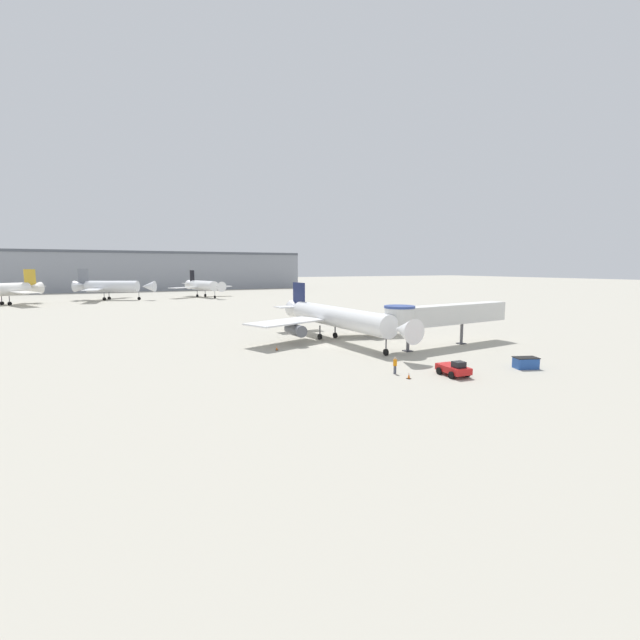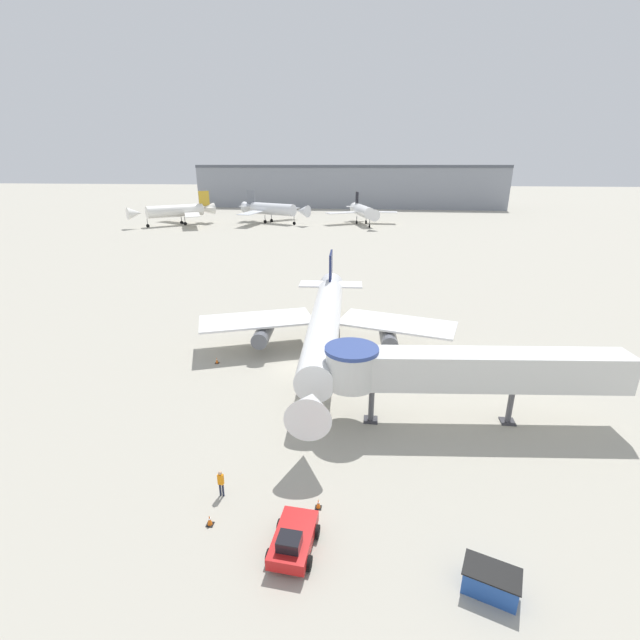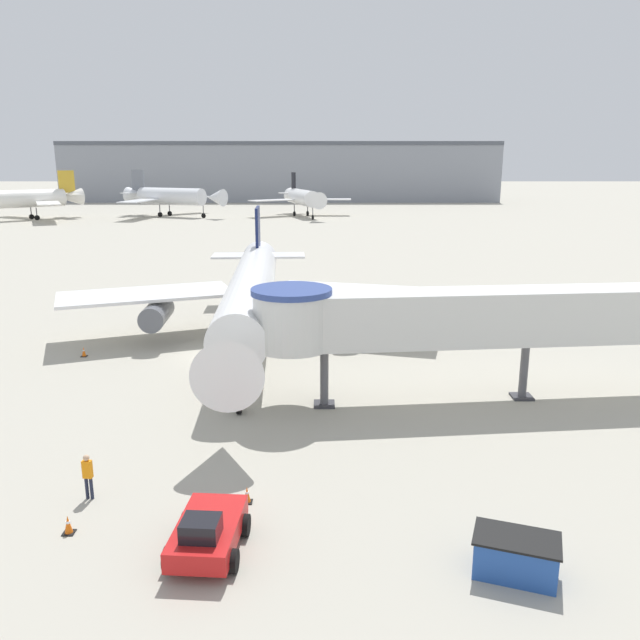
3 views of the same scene
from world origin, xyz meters
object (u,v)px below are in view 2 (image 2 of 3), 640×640
object	(u,v)px
jet_bridge	(456,369)
traffic_cone_near_nose	(318,504)
main_airplane	(325,324)
ground_crew_marshaller	(221,482)
service_container_blue	(491,581)
background_jet_black_tail	(363,211)
pushback_tug_red	(293,540)
traffic_cone_apron_front	(210,520)
background_jet_gray_tail	(272,209)
traffic_cone_port_wing	(217,361)
background_jet_gold_tail	(177,211)

from	to	relation	value
jet_bridge	traffic_cone_near_nose	distance (m)	14.48
main_airplane	traffic_cone_near_nose	bearing A→B (deg)	-87.53
traffic_cone_near_nose	ground_crew_marshaller	xyz separation A→B (m)	(-6.02, 0.27, 0.74)
service_container_blue	background_jet_black_tail	world-z (taller)	background_jet_black_tail
pushback_tug_red	service_container_blue	world-z (taller)	pushback_tug_red
traffic_cone_apron_front	background_jet_black_tail	xyz separation A→B (m)	(4.55, 130.88, 4.15)
pushback_tug_red	background_jet_gray_tail	size ratio (longest dim) A/B	0.13
pushback_tug_red	traffic_cone_near_nose	world-z (taller)	pushback_tug_red
pushback_tug_red	traffic_cone_port_wing	world-z (taller)	pushback_tug_red
background_jet_gold_tail	pushback_tug_red	bearing A→B (deg)	-16.09
main_airplane	jet_bridge	world-z (taller)	main_airplane
jet_bridge	service_container_blue	size ratio (longest dim) A/B	7.72
background_jet_gold_tail	background_jet_gray_tail	world-z (taller)	background_jet_gray_tail
jet_bridge	background_jet_gray_tail	world-z (taller)	background_jet_gray_tail
pushback_tug_red	background_jet_black_tail	distance (m)	132.06
jet_bridge	traffic_cone_port_wing	xyz separation A→B (m)	(-22.03, 7.90, -4.33)
traffic_cone_apron_front	service_container_blue	bearing A→B (deg)	-8.46
jet_bridge	background_jet_gold_tail	xyz separation A→B (m)	(-72.02, 108.86, 0.07)
pushback_tug_red	background_jet_black_tail	size ratio (longest dim) A/B	0.14
jet_bridge	background_jet_gray_tail	distance (m)	125.50
main_airplane	ground_crew_marshaller	size ratio (longest dim) A/B	18.35
traffic_cone_port_wing	background_jet_black_tail	distance (m)	111.31
traffic_cone_apron_front	traffic_cone_near_nose	distance (m)	6.27
jet_bridge	traffic_cone_apron_front	world-z (taller)	jet_bridge
service_container_blue	traffic_cone_apron_front	distance (m)	14.89
jet_bridge	traffic_cone_port_wing	bearing A→B (deg)	154.48
pushback_tug_red	traffic_cone_apron_front	bearing A→B (deg)	171.46
traffic_cone_apron_front	traffic_cone_port_wing	xyz separation A→B (m)	(-6.91, 20.25, -0.01)
main_airplane	pushback_tug_red	xyz separation A→B (m)	(1.14, -24.48, -2.94)
traffic_cone_apron_front	background_jet_gray_tail	world-z (taller)	background_jet_gray_tail
main_airplane	ground_crew_marshaller	world-z (taller)	main_airplane
jet_bridge	traffic_cone_port_wing	distance (m)	23.81
pushback_tug_red	background_jet_black_tail	world-z (taller)	background_jet_black_tail
ground_crew_marshaller	traffic_cone_port_wing	bearing A→B (deg)	-62.80
traffic_cone_port_wing	jet_bridge	bearing A→B (deg)	-19.73
traffic_cone_apron_front	main_airplane	bearing A→B (deg)	80.57
pushback_tug_red	service_container_blue	size ratio (longest dim) A/B	1.27
pushback_tug_red	background_jet_gray_tail	xyz separation A→B (m)	(-31.87, 131.73, 3.99)
background_jet_gray_tail	main_airplane	bearing A→B (deg)	-138.47
jet_bridge	main_airplane	bearing A→B (deg)	129.79
ground_crew_marshaller	jet_bridge	bearing A→B (deg)	-140.14
main_airplane	service_container_blue	xyz separation A→B (m)	(10.85, -25.55, -3.05)
background_jet_gray_tail	background_jet_black_tail	bearing A→B (deg)	-63.97
main_airplane	traffic_cone_port_wing	xyz separation A→B (m)	(-10.79, -3.12, -3.39)
traffic_cone_port_wing	background_jet_black_tail	world-z (taller)	background_jet_black_tail
main_airplane	background_jet_gold_tail	xyz separation A→B (m)	(-60.78, 97.84, 1.01)
jet_bridge	traffic_cone_port_wing	world-z (taller)	jet_bridge
pushback_tug_red	traffic_cone_near_nose	distance (m)	3.30
main_airplane	traffic_cone_apron_front	bearing A→B (deg)	-102.46
pushback_tug_red	traffic_cone_port_wing	distance (m)	24.48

